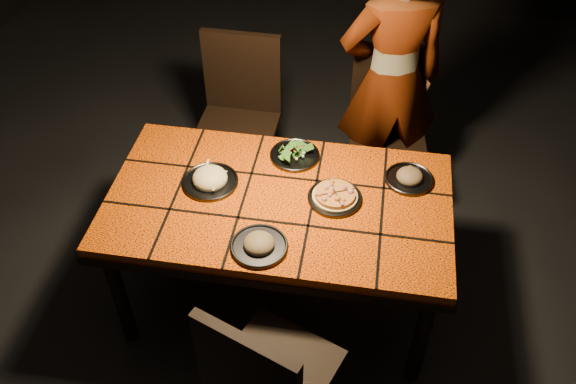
% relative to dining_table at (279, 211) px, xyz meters
% --- Properties ---
extents(room_shell, '(6.04, 7.04, 3.08)m').
position_rel_dining_table_xyz_m(room_shell, '(0.00, 0.00, 0.83)').
color(room_shell, black).
rests_on(room_shell, ground).
extents(dining_table, '(1.62, 0.92, 0.75)m').
position_rel_dining_table_xyz_m(dining_table, '(0.00, 0.00, 0.00)').
color(dining_table, '#E65007').
rests_on(dining_table, ground).
extents(chair_near, '(0.57, 0.57, 0.97)m').
position_rel_dining_table_xyz_m(chair_near, '(0.08, -0.80, -0.12)').
color(chair_near, black).
rests_on(chair_near, ground).
extents(chair_far_left, '(0.47, 0.47, 1.03)m').
position_rel_dining_table_xyz_m(chair_far_left, '(-0.39, 0.88, -0.08)').
color(chair_far_left, black).
rests_on(chair_far_left, ground).
extents(chair_far_right, '(0.49, 0.49, 0.98)m').
position_rel_dining_table_xyz_m(chair_far_right, '(0.48, 0.96, -0.11)').
color(chair_far_right, black).
rests_on(chair_far_right, ground).
extents(diner, '(0.70, 0.56, 1.67)m').
position_rel_dining_table_xyz_m(diner, '(0.47, 0.94, 0.16)').
color(diner, brown).
rests_on(diner, ground).
extents(plate_pizza, '(0.28, 0.28, 0.04)m').
position_rel_dining_table_xyz_m(plate_pizza, '(0.26, 0.04, 0.10)').
color(plate_pizza, '#343439').
rests_on(plate_pizza, dining_table).
extents(plate_pasta, '(0.27, 0.27, 0.09)m').
position_rel_dining_table_xyz_m(plate_pasta, '(-0.34, 0.05, 0.10)').
color(plate_pasta, '#343439').
rests_on(plate_pasta, dining_table).
extents(plate_salad, '(0.25, 0.25, 0.07)m').
position_rel_dining_table_xyz_m(plate_salad, '(0.03, 0.31, 0.10)').
color(plate_salad, '#343439').
rests_on(plate_salad, dining_table).
extents(plate_mushroom_a, '(0.25, 0.25, 0.08)m').
position_rel_dining_table_xyz_m(plate_mushroom_a, '(-0.03, -0.31, 0.10)').
color(plate_mushroom_a, '#343439').
rests_on(plate_mushroom_a, dining_table).
extents(plate_mushroom_b, '(0.23, 0.23, 0.08)m').
position_rel_dining_table_xyz_m(plate_mushroom_b, '(0.60, 0.23, 0.10)').
color(plate_mushroom_b, '#343439').
rests_on(plate_mushroom_b, dining_table).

